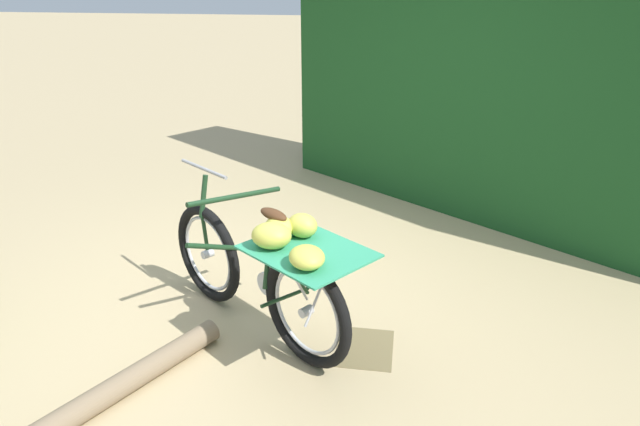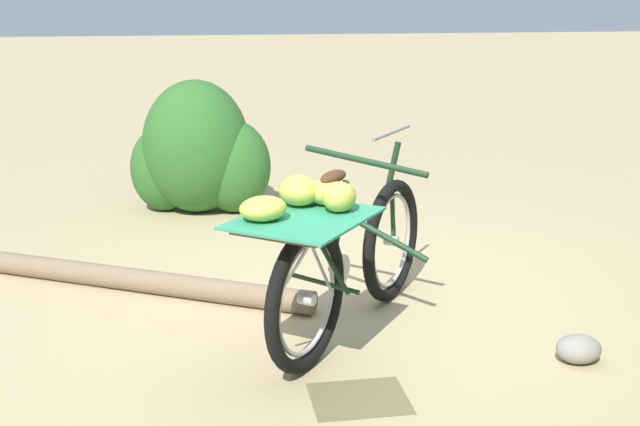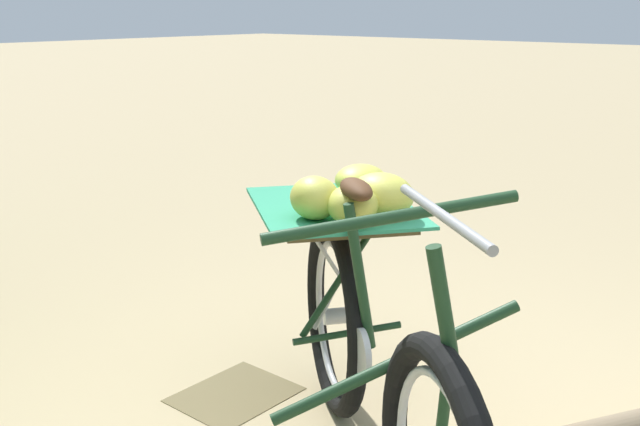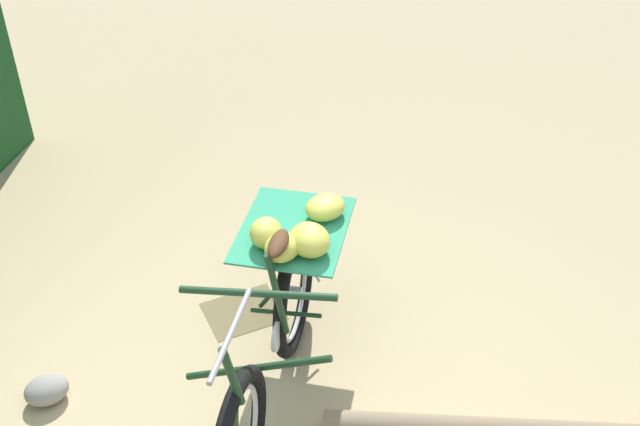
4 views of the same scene
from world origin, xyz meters
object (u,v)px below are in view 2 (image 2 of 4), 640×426
at_px(bicycle, 343,250).
at_px(path_stone, 579,349).
at_px(fallen_log, 144,281).
at_px(shrub_cluster, 199,154).

distance_m(bicycle, path_stone, 1.28).
bearing_deg(bicycle, fallen_log, 88.48).
relative_size(fallen_log, shrub_cluster, 1.92).
height_order(fallen_log, path_stone, same).
height_order(bicycle, shrub_cluster, shrub_cluster).
bearing_deg(bicycle, shrub_cluster, 51.37).
relative_size(bicycle, shrub_cluster, 1.38).
height_order(shrub_cluster, path_stone, shrub_cluster).
xyz_separation_m(bicycle, path_stone, (-1.11, 0.49, -0.42)).
xyz_separation_m(fallen_log, path_stone, (-2.18, 1.35, 0.00)).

